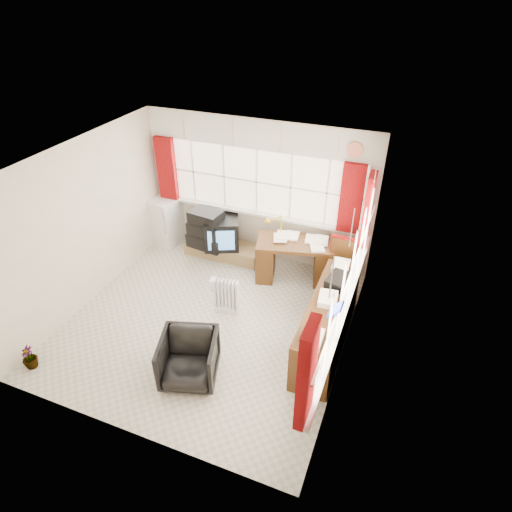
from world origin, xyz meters
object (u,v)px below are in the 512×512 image
at_px(credenza, 327,322).
at_px(crt_tv, 222,232).
at_px(desk_lamp, 281,220).
at_px(radiator, 227,299).
at_px(desk, 294,258).
at_px(tv_bench, 224,249).
at_px(office_chair, 189,359).
at_px(mini_fridge, 165,220).
at_px(task_chair, 340,266).

distance_m(credenza, crt_tv, 2.70).
xyz_separation_m(desk_lamp, radiator, (-0.40, -1.34, -0.75)).
bearing_deg(desk, tv_bench, 171.77).
bearing_deg(radiator, credenza, -4.53).
distance_m(office_chair, crt_tv, 2.81).
relative_size(desk, desk_lamp, 3.61).
xyz_separation_m(radiator, tv_bench, (-0.70, 1.40, -0.11)).
bearing_deg(mini_fridge, radiator, -37.09).
height_order(task_chair, credenza, task_chair).
bearing_deg(mini_fridge, task_chair, -7.14).
bearing_deg(credenza, mini_fridge, 155.61).
distance_m(desk_lamp, task_chair, 1.21).
xyz_separation_m(desk, desk_lamp, (-0.30, 0.15, 0.58)).
bearing_deg(crt_tv, desk, -5.51).
bearing_deg(tv_bench, credenza, -33.70).
xyz_separation_m(task_chair, mini_fridge, (-3.44, 0.43, -0.10)).
height_order(office_chair, credenza, credenza).
distance_m(task_chair, crt_tv, 2.20).
relative_size(desk, mini_fridge, 1.54).
xyz_separation_m(desk, task_chair, (0.78, -0.15, 0.14)).
relative_size(desk, radiator, 2.38).
bearing_deg(desk_lamp, tv_bench, 177.13).
height_order(desk, desk_lamp, desk_lamp).
relative_size(desk_lamp, office_chair, 0.53).
distance_m(desk_lamp, mini_fridge, 2.42).
bearing_deg(office_chair, mini_fridge, 108.62).
relative_size(radiator, crt_tv, 0.74).
bearing_deg(task_chair, desk_lamp, 164.77).
bearing_deg(desk, desk_lamp, 154.03).
distance_m(desk, desk_lamp, 0.67).
bearing_deg(tv_bench, desk_lamp, -2.87).
relative_size(tv_bench, mini_fridge, 1.58).
distance_m(desk, crt_tv, 1.41).
relative_size(radiator, credenza, 0.29).
relative_size(desk_lamp, credenza, 0.19).
bearing_deg(tv_bench, mini_fridge, 176.35).
relative_size(radiator, mini_fridge, 0.65).
relative_size(desk, credenza, 0.68).
xyz_separation_m(task_chair, credenza, (0.09, -1.17, -0.15)).
relative_size(office_chair, crt_tv, 0.93).
xyz_separation_m(office_chair, tv_bench, (-0.80, 2.75, -0.20)).
height_order(radiator, mini_fridge, mini_fridge).
height_order(desk, radiator, desk).
distance_m(task_chair, tv_bench, 2.25).
distance_m(radiator, mini_fridge, 2.45).
bearing_deg(office_chair, task_chair, 42.73).
bearing_deg(task_chair, tv_bench, 170.88).
bearing_deg(crt_tv, tv_bench, 91.60).
bearing_deg(desk_lamp, crt_tv, -179.34).
bearing_deg(office_chair, desk_lamp, 66.39).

